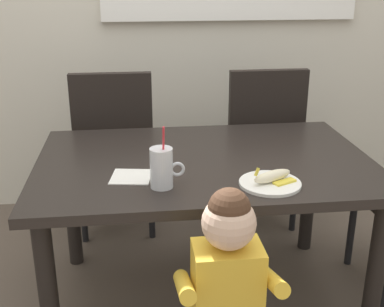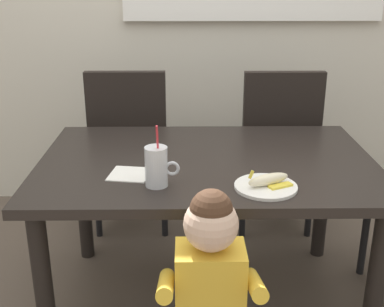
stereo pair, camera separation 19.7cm
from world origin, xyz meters
name	(u,v)px [view 1 (the left image)]	position (x,y,z in m)	size (l,w,h in m)	color
ground_plane	(203,297)	(0.00, 0.00, 0.00)	(24.00, 24.00, 0.00)	brown
dining_table	(204,178)	(0.00, 0.00, 0.61)	(1.40, 0.93, 0.70)	black
dining_chair_left	(115,144)	(-0.40, 0.70, 0.54)	(0.44, 0.44, 0.96)	black
dining_chair_right	(260,139)	(0.42, 0.69, 0.54)	(0.44, 0.44, 0.96)	black
toddler_standing	(227,278)	(-0.01, -0.61, 0.53)	(0.33, 0.24, 0.84)	#3F4760
milk_cup	(162,170)	(-0.20, -0.27, 0.77)	(0.13, 0.09, 0.25)	silver
snack_plate	(270,183)	(0.20, -0.30, 0.71)	(0.23, 0.23, 0.01)	white
peeled_banana	(273,176)	(0.21, -0.29, 0.73)	(0.18, 0.13, 0.07)	#F4EAC6
paper_napkin	(131,177)	(-0.31, -0.16, 0.70)	(0.15, 0.15, 0.00)	white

